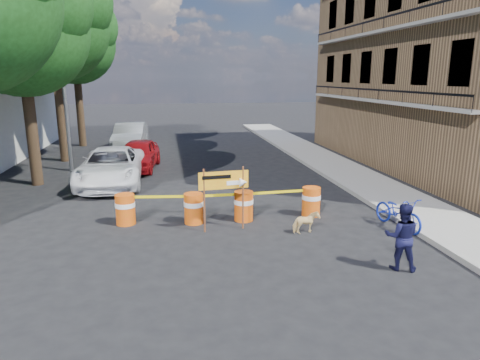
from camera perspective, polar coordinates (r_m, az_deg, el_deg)
name	(u,v)px	position (r m, az deg, el deg)	size (l,w,h in m)	color
ground	(231,236)	(11.70, -1.20, -7.53)	(120.00, 120.00, 0.00)	black
sidewalk_east	(353,176)	(18.98, 14.79, 0.55)	(2.40, 40.00, 0.15)	gray
apartment_building	(460,37)	(23.28, 27.27, 16.56)	(8.00, 16.00, 12.00)	#8C6947
tree_mid_a	(22,27)	(18.60, -27.10, 17.71)	(5.25, 5.00, 8.68)	#332316
tree_mid_b	(53,23)	(23.50, -23.61, 18.64)	(5.67, 5.40, 9.62)	#332316
tree_far	(75,42)	(28.33, -21.12, 16.79)	(5.04, 4.80, 8.84)	#332316
streetlamp	(64,73)	(20.75, -22.41, 13.06)	(1.25, 0.18, 8.00)	gray
barrel_far_left	(125,209)	(12.94, -15.05, -3.71)	(0.58, 0.58, 0.90)	#C95B0B
barrel_mid_left	(194,208)	(12.66, -6.19, -3.70)	(0.58, 0.58, 0.90)	#C95B0B
barrel_mid_right	(244,205)	(12.81, 0.49, -3.40)	(0.58, 0.58, 0.90)	#C95B0B
barrel_far_right	(311,201)	(13.45, 9.47, -2.75)	(0.58, 0.58, 0.90)	#C95B0B
detour_sign	(230,185)	(11.80, -1.34, -0.62)	(1.40, 0.28, 1.81)	#592D19
pedestrian	(402,237)	(10.21, 20.76, -7.08)	(0.75, 0.58, 1.53)	black
bicycle	(400,198)	(12.88, 20.52, -2.21)	(0.63, 0.95, 1.80)	#162CB8
dog	(306,223)	(11.96, 8.78, -5.64)	(0.33, 0.73, 0.62)	#E7C784
suv_white	(111,167)	(17.84, -16.80, 1.72)	(2.40, 5.20, 1.45)	white
sedan_red	(138,154)	(20.47, -13.40, 3.33)	(1.64, 4.08, 1.39)	#9D0D12
sedan_silver	(130,136)	(26.15, -14.42, 5.65)	(1.66, 4.77, 1.57)	#AFB3B7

